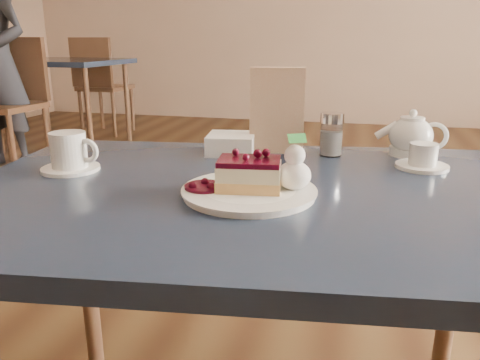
% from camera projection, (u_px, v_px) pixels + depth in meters
% --- Properties ---
extents(main_table, '(1.24, 0.91, 0.72)m').
position_uv_depth(main_table, '(251.00, 223.00, 0.93)').
color(main_table, '#162132').
rests_on(main_table, ground).
extents(dessert_plate, '(0.24, 0.24, 0.01)m').
position_uv_depth(dessert_plate, '(249.00, 192.00, 0.86)').
color(dessert_plate, white).
rests_on(dessert_plate, main_table).
extents(cheesecake_slice, '(0.12, 0.10, 0.06)m').
position_uv_depth(cheesecake_slice, '(249.00, 174.00, 0.85)').
color(cheesecake_slice, '#E9A553').
rests_on(cheesecake_slice, dessert_plate).
extents(whipped_cream, '(0.06, 0.06, 0.05)m').
position_uv_depth(whipped_cream, '(294.00, 175.00, 0.85)').
color(whipped_cream, white).
rests_on(whipped_cream, dessert_plate).
extents(berry_sauce, '(0.08, 0.08, 0.01)m').
position_uv_depth(berry_sauce, '(205.00, 187.00, 0.86)').
color(berry_sauce, black).
rests_on(berry_sauce, dessert_plate).
extents(coffee_set, '(0.13, 0.12, 0.08)m').
position_uv_depth(coffee_set, '(70.00, 154.00, 1.02)').
color(coffee_set, white).
rests_on(coffee_set, main_table).
extents(tea_set, '(0.18, 0.23, 0.10)m').
position_uv_depth(tea_set, '(413.00, 141.00, 1.12)').
color(tea_set, white).
rests_on(tea_set, main_table).
extents(menu_card, '(0.14, 0.05, 0.21)m').
position_uv_depth(menu_card, '(277.00, 111.00, 1.16)').
color(menu_card, '#F2E4C3').
rests_on(menu_card, main_table).
extents(sugar_shaker, '(0.06, 0.06, 0.11)m').
position_uv_depth(sugar_shaker, '(331.00, 134.00, 1.14)').
color(sugar_shaker, white).
rests_on(sugar_shaker, main_table).
extents(napkin_stack, '(0.13, 0.13, 0.05)m').
position_uv_depth(napkin_stack, '(231.00, 144.00, 1.18)').
color(napkin_stack, white).
rests_on(napkin_stack, main_table).
extents(bg_table_far_left, '(1.12, 1.98, 1.32)m').
position_uv_depth(bg_table_far_left, '(68.00, 140.00, 4.44)').
color(bg_table_far_left, '#162132').
rests_on(bg_table_far_left, ground).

